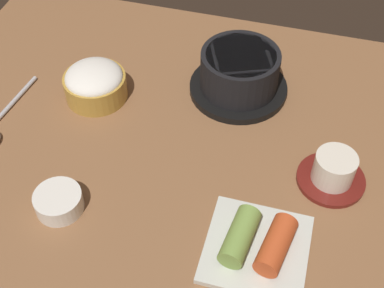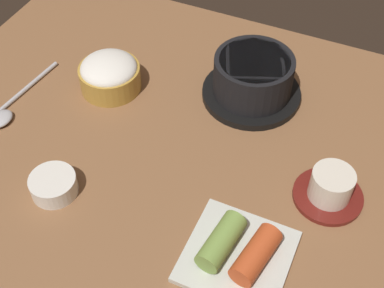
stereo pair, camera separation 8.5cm
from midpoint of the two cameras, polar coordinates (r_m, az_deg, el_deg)
name	(u,v)px [view 2 (the right image)]	position (r cm, az deg, el deg)	size (l,w,h in cm)	color
dining_table	(186,148)	(89.56, 2.06, -0.59)	(100.00, 76.00, 2.00)	brown
stone_pot	(253,79)	(95.48, 9.20, 6.89)	(18.11, 18.11, 8.58)	black
rice_bowl	(110,74)	(97.33, -6.51, 7.49)	(11.31, 11.31, 6.57)	#B78C38
tea_cup_with_saucer	(330,188)	(83.73, 17.68, -4.75)	(10.91, 10.91, 5.71)	maroon
kimchi_plate	(238,252)	(75.41, 8.31, -11.78)	(14.66, 14.66, 4.61)	silver
side_bowl_near	(53,185)	(82.99, -12.07, -4.52)	(7.34, 7.34, 3.14)	white
spoon	(10,108)	(98.11, -16.94, 3.63)	(4.11, 19.40, 1.35)	#B7B7BC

